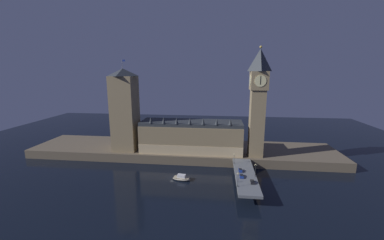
# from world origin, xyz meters

# --- Properties ---
(ground_plane) EXTENTS (400.00, 400.00, 0.00)m
(ground_plane) POSITION_xyz_m (0.00, 0.00, 0.00)
(ground_plane) COLOR black
(embankment) EXTENTS (220.00, 42.00, 6.00)m
(embankment) POSITION_xyz_m (0.00, 39.00, 3.00)
(embankment) COLOR brown
(embankment) RESTS_ON ground_plane
(parliament_hall) EXTENTS (69.39, 21.79, 25.27)m
(parliament_hall) POSITION_xyz_m (7.63, 31.20, 16.53)
(parliament_hall) COLOR #8E7A56
(parliament_hall) RESTS_ON embankment
(clock_tower) EXTENTS (11.10, 11.21, 70.09)m
(clock_tower) POSITION_xyz_m (50.65, 25.99, 43.08)
(clock_tower) COLOR #8E7A56
(clock_tower) RESTS_ON embankment
(victoria_tower) EXTENTS (16.36, 16.36, 62.82)m
(victoria_tower) POSITION_xyz_m (-38.92, 29.52, 34.50)
(victoria_tower) COLOR #8E7A56
(victoria_tower) RESTS_ON embankment
(bridge) EXTENTS (10.92, 46.00, 6.30)m
(bridge) POSITION_xyz_m (41.20, -5.00, 4.68)
(bridge) COLOR slate
(bridge) RESTS_ON ground_plane
(car_northbound_lead) EXTENTS (1.95, 4.10, 1.56)m
(car_northbound_lead) POSITION_xyz_m (38.80, -1.77, 7.03)
(car_northbound_lead) COLOR navy
(car_northbound_lead) RESTS_ON bridge
(car_northbound_trail) EXTENTS (2.10, 4.61, 1.33)m
(car_northbound_trail) POSITION_xyz_m (38.80, -8.93, 6.93)
(car_northbound_trail) COLOR navy
(car_northbound_trail) RESTS_ON bridge
(car_southbound_lead) EXTENTS (1.96, 4.16, 1.33)m
(car_southbound_lead) POSITION_xyz_m (43.60, -15.07, 6.93)
(car_southbound_lead) COLOR black
(car_southbound_lead) RESTS_ON bridge
(pedestrian_near_rail) EXTENTS (0.38, 0.38, 1.72)m
(pedestrian_near_rail) POSITION_xyz_m (36.39, -14.96, 7.21)
(pedestrian_near_rail) COLOR black
(pedestrian_near_rail) RESTS_ON bridge
(pedestrian_mid_walk) EXTENTS (0.38, 0.38, 1.70)m
(pedestrian_mid_walk) POSITION_xyz_m (46.00, -7.75, 7.20)
(pedestrian_mid_walk) COLOR black
(pedestrian_mid_walk) RESTS_ON bridge
(street_lamp_near) EXTENTS (1.34, 0.60, 7.10)m
(street_lamp_near) POSITION_xyz_m (35.99, -19.72, 10.74)
(street_lamp_near) COLOR #2D3333
(street_lamp_near) RESTS_ON bridge
(street_lamp_mid) EXTENTS (1.34, 0.60, 5.99)m
(street_lamp_mid) POSITION_xyz_m (46.40, -5.00, 10.05)
(street_lamp_mid) COLOR #2D3333
(street_lamp_mid) RESTS_ON bridge
(street_lamp_far) EXTENTS (1.34, 0.60, 6.24)m
(street_lamp_far) POSITION_xyz_m (35.99, 9.72, 10.21)
(street_lamp_far) COLOR #2D3333
(street_lamp_far) RESTS_ON bridge
(boat_upstream) EXTENTS (10.70, 5.45, 3.36)m
(boat_upstream) POSITION_xyz_m (5.94, -3.25, 1.23)
(boat_upstream) COLOR #B2A893
(boat_upstream) RESTS_ON ground_plane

